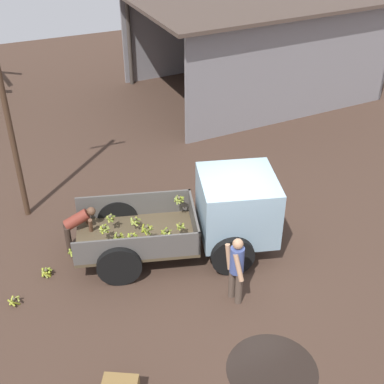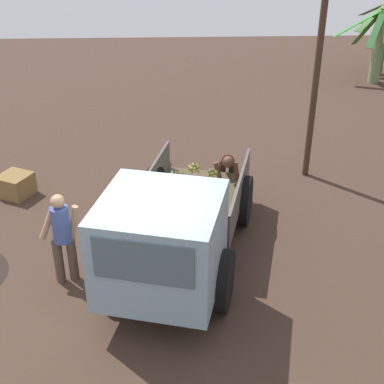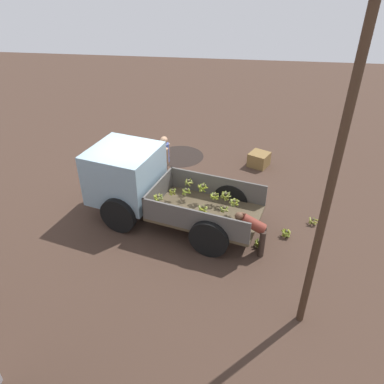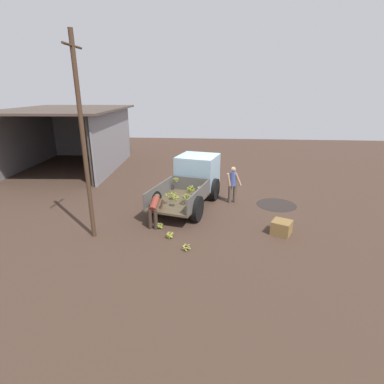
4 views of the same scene
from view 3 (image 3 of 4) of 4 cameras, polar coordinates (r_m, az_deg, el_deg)
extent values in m
plane|color=#402E23|center=(11.02, -8.02, -2.00)|extent=(36.00, 36.00, 0.00)
cylinder|color=black|center=(13.59, -1.85, 5.49)|extent=(1.71, 1.71, 0.01)
cube|color=#4E412D|center=(9.72, 2.12, -3.18)|extent=(3.08, 2.36, 0.08)
cube|color=#524E4B|center=(8.89, 0.30, -4.36)|extent=(2.66, 0.73, 0.60)
cube|color=#524E4B|center=(10.19, 3.79, 0.95)|extent=(2.66, 0.73, 0.60)
cube|color=#524E4B|center=(9.98, -5.10, 0.10)|extent=(0.48, 1.69, 0.60)
cube|color=#84A1B2|center=(10.24, -10.18, 2.81)|extent=(2.06, 2.06, 1.43)
cube|color=#4C606B|center=(10.55, -14.34, 4.98)|extent=(0.37, 1.32, 0.63)
cylinder|color=black|center=(9.88, -11.15, -3.49)|extent=(1.00, 0.46, 0.98)
cylinder|color=black|center=(11.14, -6.37, 1.54)|extent=(1.00, 0.46, 0.98)
cylinder|color=black|center=(8.97, 2.61, -7.08)|extent=(1.00, 0.46, 0.98)
cylinder|color=black|center=(10.35, 5.97, -1.13)|extent=(1.00, 0.46, 0.98)
sphere|color=brown|center=(9.79, 3.47, -0.41)|extent=(0.07, 0.07, 0.07)
cylinder|color=#91AC27|center=(9.80, 3.86, -0.75)|extent=(0.09, 0.18, 0.12)
cylinder|color=olive|center=(9.85, 3.80, -0.60)|extent=(0.12, 0.16, 0.14)
cylinder|color=olive|center=(9.88, 3.56, -0.37)|extent=(0.19, 0.06, 0.10)
cylinder|color=#979C42|center=(9.87, 3.22, -0.39)|extent=(0.17, 0.14, 0.10)
cylinder|color=olive|center=(9.83, 3.03, -0.54)|extent=(0.07, 0.19, 0.11)
cylinder|color=olive|center=(9.79, 3.07, -0.73)|extent=(0.13, 0.17, 0.11)
cylinder|color=#9DA92E|center=(9.76, 3.35, -0.87)|extent=(0.19, 0.07, 0.11)
cylinder|color=#91A627|center=(9.78, 3.64, -0.91)|extent=(0.16, 0.12, 0.15)
sphere|color=#4B4431|center=(9.97, -0.90, 0.36)|extent=(0.08, 0.08, 0.08)
cylinder|color=#91A92D|center=(10.04, -1.19, 0.11)|extent=(0.11, 0.17, 0.17)
cylinder|color=olive|center=(9.98, -1.22, -0.10)|extent=(0.15, 0.16, 0.16)
cylinder|color=olive|center=(9.93, -0.74, -0.10)|extent=(0.20, 0.12, 0.11)
cylinder|color=olive|center=(10.00, -0.43, 0.15)|extent=(0.09, 0.20, 0.12)
cylinder|color=olive|center=(10.06, -0.82, 0.15)|extent=(0.16, 0.05, 0.18)
sphere|color=brown|center=(10.20, -0.52, 1.78)|extent=(0.07, 0.07, 0.07)
cylinder|color=olive|center=(10.27, -0.26, 1.51)|extent=(0.13, 0.14, 0.17)
cylinder|color=olive|center=(10.29, -0.60, 1.74)|extent=(0.18, 0.09, 0.12)
cylinder|color=olive|center=(10.25, -0.89, 1.52)|extent=(0.05, 0.17, 0.14)
cylinder|color=olive|center=(10.19, -0.65, 1.28)|extent=(0.16, 0.08, 0.16)
cylinder|color=#ACB14A|center=(10.18, -0.24, 1.39)|extent=(0.15, 0.16, 0.11)
sphere|color=brown|center=(9.40, 6.46, -1.34)|extent=(0.07, 0.07, 0.07)
cylinder|color=olive|center=(9.40, 6.74, -1.82)|extent=(0.15, 0.16, 0.15)
cylinder|color=#98A625|center=(9.45, 6.80, -1.70)|extent=(0.05, 0.17, 0.16)
cylinder|color=#929E45|center=(9.48, 6.74, -1.34)|extent=(0.18, 0.15, 0.11)
cylinder|color=olive|center=(9.49, 6.43, -1.44)|extent=(0.17, 0.05, 0.15)
cylinder|color=#92A03E|center=(9.47, 6.15, -1.32)|extent=(0.17, 0.16, 0.11)
cylinder|color=olive|center=(9.42, 6.01, -1.61)|extent=(0.07, 0.19, 0.13)
cylinder|color=olive|center=(9.41, 6.16, -1.81)|extent=(0.14, 0.15, 0.16)
cylinder|color=olive|center=(9.37, 6.50, -1.83)|extent=(0.19, 0.07, 0.12)
sphere|color=#49422F|center=(9.94, -3.03, 0.30)|extent=(0.07, 0.07, 0.07)
cylinder|color=#9EA930|center=(9.95, -3.25, -0.12)|extent=(0.13, 0.13, 0.15)
cylinder|color=olive|center=(9.94, -2.89, -0.15)|extent=(0.13, 0.12, 0.16)
cylinder|color=olive|center=(9.98, -2.69, 0.05)|extent=(0.08, 0.16, 0.14)
cylinder|color=olive|center=(10.02, -2.92, 0.31)|extent=(0.17, 0.06, 0.10)
cylinder|color=#91A338|center=(9.99, -3.28, 0.03)|extent=(0.07, 0.15, 0.15)
sphere|color=#4B4330|center=(9.35, 1.69, -2.28)|extent=(0.08, 0.08, 0.08)
cylinder|color=olive|center=(9.43, 1.47, -2.45)|extent=(0.16, 0.15, 0.17)
cylinder|color=olive|center=(9.35, 1.24, -2.62)|extent=(0.13, 0.19, 0.13)
cylinder|color=#9CA428|center=(9.33, 1.69, -2.83)|extent=(0.19, 0.07, 0.15)
cylinder|color=olive|center=(9.36, 2.13, -2.61)|extent=(0.07, 0.19, 0.13)
cylinder|color=#A8B047|center=(9.43, 1.93, -2.46)|extent=(0.17, 0.14, 0.16)
sphere|color=brown|center=(9.13, 4.95, -2.38)|extent=(0.08, 0.08, 0.08)
cylinder|color=#9CA239|center=(9.17, 5.26, -2.71)|extent=(0.06, 0.15, 0.15)
cylinder|color=olive|center=(9.20, 5.10, -2.49)|extent=(0.16, 0.10, 0.14)
cylinder|color=olive|center=(9.19, 4.68, -2.58)|extent=(0.12, 0.15, 0.15)
cylinder|color=olive|center=(9.12, 4.59, -2.72)|extent=(0.13, 0.16, 0.11)
cylinder|color=olive|center=(9.10, 5.04, -2.82)|extent=(0.17, 0.09, 0.10)
sphere|color=brown|center=(9.29, -5.17, -0.60)|extent=(0.07, 0.07, 0.07)
cylinder|color=olive|center=(9.33, -5.59, -0.84)|extent=(0.04, 0.18, 0.13)
cylinder|color=#8DA22B|center=(9.29, -5.57, -0.97)|extent=(0.14, 0.16, 0.11)
cylinder|color=olive|center=(9.29, -5.27, -1.16)|extent=(0.15, 0.06, 0.17)
cylinder|color=olive|center=(9.26, -4.91, -1.05)|extent=(0.16, 0.15, 0.12)
cylinder|color=#8D9E40|center=(9.32, -4.82, -1.02)|extent=(0.05, 0.15, 0.16)
cylinder|color=olive|center=(9.34, -4.74, -0.74)|extent=(0.13, 0.17, 0.12)
cylinder|color=#93A43B|center=(9.38, -5.05, -0.60)|extent=(0.18, 0.04, 0.12)
cylinder|color=olive|center=(9.37, -5.37, -0.61)|extent=(0.17, 0.14, 0.11)
sphere|color=brown|center=(9.77, 1.64, 1.00)|extent=(0.07, 0.07, 0.07)
cylinder|color=olive|center=(9.82, 1.27, 0.62)|extent=(0.04, 0.17, 0.18)
cylinder|color=olive|center=(9.77, 1.24, 0.57)|extent=(0.15, 0.18, 0.14)
cylinder|color=olive|center=(9.77, 1.63, 0.40)|extent=(0.17, 0.06, 0.19)
cylinder|color=olive|center=(9.76, 2.06, 0.61)|extent=(0.13, 0.20, 0.11)
cylinder|color=olive|center=(9.83, 2.01, 0.67)|extent=(0.10, 0.18, 0.17)
cylinder|color=olive|center=(9.87, 1.74, 0.75)|extent=(0.16, 0.07, 0.19)
cylinder|color=olive|center=(9.86, 1.40, 1.03)|extent=(0.20, 0.15, 0.11)
sphere|color=brown|center=(9.73, 5.17, -0.25)|extent=(0.08, 0.08, 0.08)
cylinder|color=olive|center=(9.81, 5.39, -0.56)|extent=(0.14, 0.14, 0.19)
cylinder|color=olive|center=(9.83, 5.23, -0.24)|extent=(0.21, 0.06, 0.12)
cylinder|color=olive|center=(9.81, 4.81, -0.30)|extent=(0.17, 0.18, 0.13)
cylinder|color=olive|center=(9.76, 4.66, -0.48)|extent=(0.05, 0.21, 0.13)
cylinder|color=#98A538|center=(9.73, 4.88, -0.79)|extent=(0.15, 0.14, 0.18)
cylinder|color=olive|center=(9.70, 5.07, -0.83)|extent=(0.19, 0.06, 0.16)
cylinder|color=olive|center=(9.71, 5.54, -0.70)|extent=(0.16, 0.19, 0.12)
cylinder|color=#95A42D|center=(9.76, 5.52, -0.70)|extent=(0.06, 0.18, 0.18)
cylinder|color=#422D1F|center=(6.22, 20.42, 0.98)|extent=(0.14, 0.14, 6.33)
cylinder|color=brown|center=(11.88, -4.10, 3.25)|extent=(0.18, 0.18, 0.78)
cylinder|color=brown|center=(11.69, -4.06, 2.72)|extent=(0.18, 0.18, 0.78)
cylinder|color=#425392|center=(11.46, -4.21, 6.01)|extent=(0.35, 0.35, 0.61)
sphere|color=tan|center=(11.27, -4.29, 7.90)|extent=(0.22, 0.22, 0.22)
cylinder|color=tan|center=(11.64, -3.66, 6.44)|extent=(0.17, 0.34, 0.57)
cylinder|color=tan|center=(11.29, -3.88, 5.46)|extent=(0.15, 0.23, 0.59)
cylinder|color=#352820|center=(9.15, 10.60, -7.81)|extent=(0.15, 0.15, 0.72)
cylinder|color=#352820|center=(9.31, 10.69, -7.00)|extent=(0.15, 0.15, 0.72)
cylinder|color=maroon|center=(8.93, 9.32, -4.83)|extent=(0.65, 0.32, 0.49)
sphere|color=brown|center=(8.84, 7.17, -3.70)|extent=(0.20, 0.20, 0.20)
cylinder|color=brown|center=(8.89, 7.52, -6.16)|extent=(0.11, 0.17, 0.54)
cylinder|color=brown|center=(9.18, 7.57, -4.71)|extent=(0.12, 0.23, 0.54)
sphere|color=brown|center=(9.97, 14.22, -5.79)|extent=(0.07, 0.07, 0.07)
cylinder|color=olive|center=(9.99, 14.37, -6.33)|extent=(0.16, 0.13, 0.18)
cylinder|color=olive|center=(10.01, 14.62, -6.13)|extent=(0.09, 0.20, 0.14)
cylinder|color=olive|center=(10.06, 14.38, -6.04)|extent=(0.14, 0.15, 0.19)
cylinder|color=#A9B12E|center=(10.07, 14.13, -5.97)|extent=(0.16, 0.05, 0.19)
cylinder|color=olive|center=(10.05, 13.92, -6.00)|extent=(0.15, 0.14, 0.19)
cylinder|color=#93A424|center=(10.02, 13.77, -6.03)|extent=(0.08, 0.19, 0.17)
cylinder|color=olive|center=(9.97, 13.81, -6.18)|extent=(0.14, 0.19, 0.15)
cylinder|color=olive|center=(9.95, 14.10, -6.32)|extent=(0.20, 0.09, 0.15)
sphere|color=#4E4632|center=(10.61, 18.03, -3.98)|extent=(0.07, 0.07, 0.07)
cylinder|color=olive|center=(10.70, 17.81, -4.10)|extent=(0.17, 0.09, 0.17)
cylinder|color=#979E41|center=(10.63, 17.56, -4.19)|extent=(0.05, 0.20, 0.13)
cylinder|color=olive|center=(10.58, 17.89, -4.44)|extent=(0.20, 0.10, 0.13)
cylinder|color=#A1AA2F|center=(10.63, 18.30, -4.42)|extent=(0.14, 0.17, 0.15)
cylinder|color=olive|center=(10.70, 18.29, -4.05)|extent=(0.15, 0.18, 0.12)
sphere|color=brown|center=(9.53, 10.18, -7.39)|extent=(0.08, 0.08, 0.08)
cylinder|color=olive|center=(9.62, 10.07, -7.49)|extent=(0.18, 0.07, 0.17)
cylinder|color=olive|center=(9.59, 9.78, -7.54)|extent=(0.14, 0.18, 0.16)
cylinder|color=olive|center=(9.55, 9.79, -7.82)|extent=(0.12, 0.18, 0.17)
cylinder|color=olive|center=(9.51, 10.11, -7.97)|extent=(0.19, 0.06, 0.16)
cylinder|color=olive|center=(9.51, 10.51, -7.86)|extent=(0.18, 0.17, 0.12)
cylinder|color=olive|center=(9.58, 10.57, -7.71)|extent=(0.06, 0.19, 0.16)
cylinder|color=olive|center=(9.61, 10.38, -7.59)|extent=(0.16, 0.15, 0.18)
cube|color=brown|center=(13.06, 10.16, 4.91)|extent=(0.82, 0.82, 0.48)
camera|label=1|loc=(17.47, 16.90, 38.21)|focal=50.00mm
camera|label=2|loc=(12.44, -44.79, 21.38)|focal=50.00mm
camera|label=4|loc=(14.01, 57.04, 12.26)|focal=28.00mm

